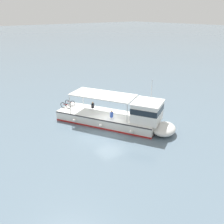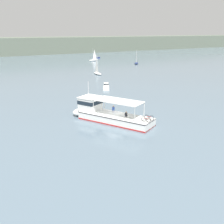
% 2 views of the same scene
% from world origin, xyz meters
% --- Properties ---
extents(ground_plane, '(400.00, 400.00, 0.00)m').
position_xyz_m(ground_plane, '(0.00, 0.00, 0.00)').
color(ground_plane, slate).
extents(ferry_main, '(8.41, 12.76, 5.32)m').
position_xyz_m(ferry_main, '(-1.66, 0.02, 1.01)').
color(ferry_main, white).
rests_on(ferry_main, ground).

